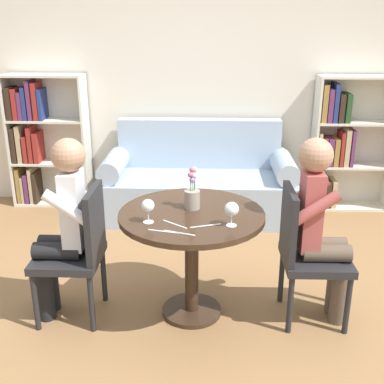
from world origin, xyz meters
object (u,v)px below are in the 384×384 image
Objects in this scene: chair_left at (79,248)px; couch at (199,185)px; flower_vase at (192,195)px; bookshelf_left at (40,139)px; chair_right at (305,250)px; person_right at (321,226)px; bookshelf_right at (342,144)px; person_left at (63,225)px; wine_glass_right at (232,210)px; wine_glass_left at (148,206)px.

couch is at bearing 158.46° from chair_left.
couch is 1.77m from flower_vase.
chair_right is at bearing -40.54° from bookshelf_left.
flower_vase is at bearing 83.11° from person_right.
couch is 2.09× the size of chair_left.
bookshelf_right is 1.12× the size of person_left.
bookshelf_left is 2.93m from wine_glass_right.
person_left is at bearing 168.43° from wine_glass_left.
person_right reaches higher than flower_vase.
bookshelf_left is 1.11× the size of person_right.
wine_glass_left is at bearing 78.69° from person_left.
flower_vase is (1.66, -1.96, 0.12)m from bookshelf_left.
couch reaches higher than wine_glass_right.
bookshelf_right is 3.02m from chair_left.
wine_glass_right is at bearing 82.40° from person_left.
wine_glass_left is (-1.07, -0.15, 0.17)m from person_right.
wine_glass_right is (-0.57, -0.18, 0.17)m from person_right.
wine_glass_right is (-0.48, -0.18, 0.34)m from chair_right.
couch is at bearing -8.98° from bookshelf_left.
person_right is at bearing -89.45° from chair_right.
person_right is at bearing 91.60° from chair_left.
chair_left is 0.80m from flower_vase.
person_right is (1.54, 0.04, 0.17)m from chair_left.
bookshelf_left is at bearing 171.02° from couch.
bookshelf_right reaches higher than chair_right.
bookshelf_right reaches higher than wine_glass_right.
person_right is at bearing 91.50° from person_left.
chair_left is (-2.18, -2.08, -0.18)m from bookshelf_right.
flower_vase reaches higher than wine_glass_left.
person_left is 0.60m from wine_glass_left.
couch is 1.96m from chair_left.
couch is 1.93m from chair_right.
person_right is at bearing -65.41° from couch.
bookshelf_right is at bearing 52.06° from wine_glass_left.
chair_left is 3.24× the size of flower_vase.
bookshelf_right is (3.12, 0.00, -0.03)m from bookshelf_left.
person_left reaches higher than chair_right.
flower_vase is at bearing 132.24° from wine_glass_right.
wine_glass_right is at bearing -3.55° from wine_glass_left.
bookshelf_left is 9.25× the size of wine_glass_left.
wine_glass_left is (0.56, -0.11, 0.18)m from person_left.
wine_glass_right is (-1.22, -2.22, 0.16)m from bookshelf_right.
wine_glass_left is 0.35m from flower_vase.
chair_right is 0.74× the size of person_left.
person_left reaches higher than flower_vase.
chair_right is at bearing -6.98° from flower_vase.
flower_vase reaches higher than chair_right.
person_left is 8.26× the size of wine_glass_left.
chair_left is 0.18m from person_left.
bookshelf_left is (-1.66, 0.26, 0.39)m from couch.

